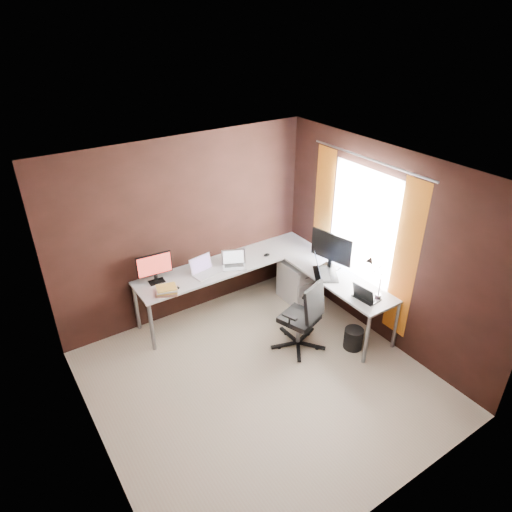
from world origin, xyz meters
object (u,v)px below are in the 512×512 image
Objects in this scene: laptop_black_small at (365,296)px; book_stack at (167,290)px; monitor_left at (154,266)px; laptop_black_big at (323,271)px; monitor_right at (331,249)px; laptop_silver at (234,263)px; laptop_white at (204,270)px; wastebasket at (353,338)px; office_chair at (301,328)px; drawer_pedestal at (298,280)px; desk_lamp at (374,273)px.

laptop_black_small is 0.96× the size of book_stack.
monitor_left is 2.17m from laptop_black_big.
laptop_black_small is at bearing -141.30° from laptop_black_big.
laptop_silver is at bearing 41.04° from monitor_right.
book_stack is (-0.60, -0.16, -0.01)m from laptop_white.
monitor_right is at bearing 73.71° from wastebasket.
laptop_black_small is (1.95, -1.77, -0.18)m from monitor_left.
monitor_right is 1.19m from wastebasket.
laptop_silver is at bearing 85.35° from office_chair.
book_stack is at bearing -174.62° from laptop_white.
wastebasket is at bearing 150.48° from monitor_right.
monitor_left is at bearing 156.17° from laptop_white.
drawer_pedestal is 0.77m from laptop_black_big.
laptop_white is 2.18m from desk_lamp.
monitor_left reaches higher than laptop_white.
office_chair is at bearing 160.61° from desk_lamp.
monitor_right is 1.91× the size of laptop_black_small.
desk_lamp is 0.57× the size of office_chair.
monitor_right is at bearing -16.18° from laptop_black_small.
laptop_black_big is at bearing 8.86° from office_chair.
office_chair is (-0.57, -0.30, -0.51)m from laptop_black_big.
laptop_white is 1.11× the size of book_stack.
book_stack is (-1.89, 0.74, -0.02)m from laptop_black_big.
wastebasket is at bearing 67.86° from laptop_black_small.
laptop_white is 1.15× the size of laptop_black_small.
monitor_right is at bearing 7.39° from office_chair.
drawer_pedestal is 1.30m from wastebasket.
drawer_pedestal is 1.61× the size of laptop_white.
desk_lamp reaches higher than monitor_right.
book_stack is (-1.94, 1.46, -0.00)m from laptop_black_small.
wastebasket is at bearing -35.73° from laptop_silver.
drawer_pedestal is at bearing -4.36° from book_stack.
monitor_left is at bearing 136.95° from wastebasket.
laptop_black_small is 0.33× the size of office_chair.
desk_lamp reaches higher than wastebasket.
monitor_right is at bearing -38.75° from laptop_white.
desk_lamp is at bearing -135.08° from laptop_black_big.
laptop_black_small is 1.16× the size of wastebasket.
desk_lamp is (0.06, -1.32, 0.77)m from drawer_pedestal.
drawer_pedestal is 1.16× the size of laptop_black_big.
desk_lamp is at bearing -12.26° from wastebasket.
laptop_white is 0.68× the size of desk_lamp.
laptop_silver is at bearing -7.00° from monitor_left.
laptop_black_small is at bearing -60.08° from laptop_white.
wastebasket is at bearing -54.56° from office_chair.
laptop_black_big is at bearing 112.74° from desk_lamp.
laptop_silver reaches higher than laptop_black_small.
laptop_silver is (0.43, -0.06, -0.00)m from laptop_white.
laptop_black_small is 0.31m from desk_lamp.
wastebasket is (-0.11, -1.28, -0.16)m from drawer_pedestal.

